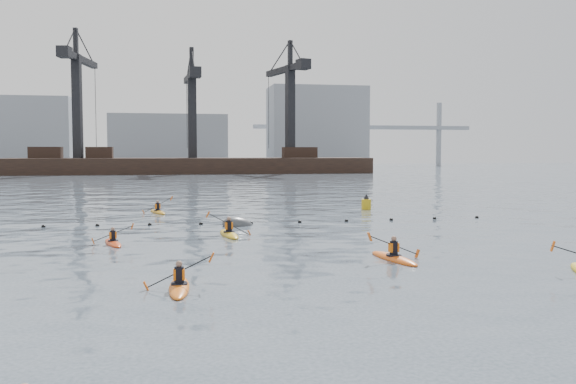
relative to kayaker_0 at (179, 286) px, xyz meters
name	(u,v)px	position (x,y,z in m)	size (l,w,h in m)	color
ground	(323,331)	(3.40, -5.24, -0.10)	(400.00, 400.00, 0.00)	#34414B
float_line	(226,223)	(2.90, 17.29, -0.07)	(33.24, 0.73, 0.24)	black
barge_pier	(192,164)	(3.18, 104.75, 1.80)	(72.00, 19.30, 29.50)	black
skyline	(197,133)	(5.63, 145.03, 9.15)	(141.00, 28.00, 22.00)	gray
kayaker_0	(179,286)	(0.00, 0.00, 0.00)	(2.24, 3.23, 1.27)	orange
kayaker_2	(113,242)	(-3.01, 10.16, -0.01)	(1.92, 2.90, 1.05)	red
kayaker_3	(229,233)	(2.64, 12.15, 0.01)	(2.43, 3.51, 1.43)	gold
kayaker_4	(394,257)	(8.54, 3.73, 0.01)	(2.37, 3.51, 1.30)	#E95C15
kayaker_5	(158,211)	(-1.34, 24.83, 0.00)	(2.17, 3.23, 1.28)	#C08216
mooring_buoy	(238,226)	(3.53, 16.24, -0.10)	(1.96, 1.16, 0.98)	#404345
nav_buoy	(366,204)	(14.12, 24.67, 0.30)	(0.72, 0.72, 1.32)	#BE9513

